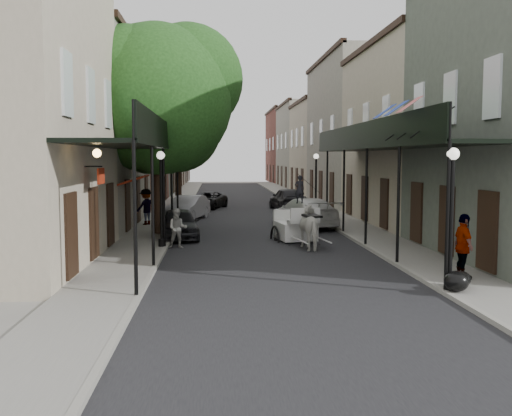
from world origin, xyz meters
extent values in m
plane|color=gray|center=(0.00, 0.00, 0.00)|extent=(140.00, 140.00, 0.00)
cube|color=black|center=(0.00, 20.00, 0.01)|extent=(8.00, 90.00, 0.01)
cube|color=gray|center=(-5.00, 20.00, 0.06)|extent=(2.20, 90.00, 0.12)
cube|color=gray|center=(5.00, 20.00, 0.06)|extent=(2.20, 90.00, 0.12)
cube|color=#B3A68F|center=(-8.60, 30.00, 5.25)|extent=(5.00, 80.00, 10.50)
cube|color=gray|center=(8.60, 30.00, 5.25)|extent=(5.00, 80.00, 10.50)
cube|color=black|center=(-5.00, 7.00, 4.00)|extent=(2.20, 18.00, 0.12)
cube|color=black|center=(-3.95, 7.00, 4.50)|extent=(0.06, 18.00, 1.00)
cylinder|color=black|center=(-4.00, -2.00, 2.12)|extent=(0.10, 0.10, 4.00)
cylinder|color=black|center=(-4.00, 6.00, 2.12)|extent=(0.10, 0.10, 4.00)
cylinder|color=black|center=(-4.00, 14.00, 2.12)|extent=(0.10, 0.10, 4.00)
cube|color=black|center=(5.00, 7.00, 4.00)|extent=(2.20, 18.00, 0.12)
cube|color=black|center=(3.95, 7.00, 4.50)|extent=(0.06, 18.00, 1.00)
cylinder|color=black|center=(4.00, -2.00, 2.12)|extent=(0.10, 0.10, 4.00)
cylinder|color=black|center=(4.00, 6.00, 2.12)|extent=(0.10, 0.10, 4.00)
cylinder|color=black|center=(4.00, 14.00, 2.12)|extent=(0.10, 0.10, 4.00)
cylinder|color=#382619|center=(-4.60, 10.00, 2.92)|extent=(0.44, 0.44, 5.60)
sphere|color=#1A3E14|center=(-4.60, 10.00, 6.20)|extent=(6.80, 6.80, 6.80)
sphere|color=#1A3E14|center=(-3.24, 10.60, 7.20)|extent=(5.10, 5.10, 5.10)
cylinder|color=#382619|center=(-4.60, 24.00, 2.64)|extent=(0.44, 0.44, 5.04)
sphere|color=#1A3E14|center=(-4.60, 24.00, 5.58)|extent=(6.00, 6.00, 6.00)
sphere|color=#1A3E14|center=(-3.40, 24.60, 6.48)|extent=(4.50, 4.50, 4.50)
cylinder|color=black|center=(4.10, -2.00, 0.27)|extent=(0.28, 0.28, 0.30)
cylinder|color=black|center=(4.10, -2.00, 1.82)|extent=(0.12, 0.12, 3.40)
sphere|color=white|center=(4.10, -2.00, 3.67)|extent=(0.32, 0.32, 0.32)
cylinder|color=black|center=(-4.10, 6.00, 0.27)|extent=(0.28, 0.28, 0.30)
cylinder|color=black|center=(-4.10, 6.00, 1.82)|extent=(0.12, 0.12, 3.40)
sphere|color=white|center=(-4.10, 6.00, 3.67)|extent=(0.32, 0.32, 0.32)
cylinder|color=black|center=(4.10, 18.00, 0.27)|extent=(0.28, 0.28, 0.30)
cylinder|color=black|center=(4.10, 18.00, 1.82)|extent=(0.12, 0.12, 3.40)
sphere|color=white|center=(4.10, 18.00, 3.67)|extent=(0.32, 0.32, 0.32)
imported|color=silver|center=(1.79, 5.65, 0.86)|extent=(1.24, 2.16, 1.72)
torus|color=black|center=(0.46, 8.49, 0.65)|extent=(0.31, 1.34, 1.34)
torus|color=black|center=(2.15, 8.77, 0.65)|extent=(0.31, 1.34, 1.34)
torus|color=black|center=(0.90, 7.09, 0.33)|extent=(0.18, 0.70, 0.70)
torus|color=black|center=(2.18, 7.30, 0.33)|extent=(0.18, 0.70, 0.70)
cube|color=white|center=(1.34, 8.43, 1.09)|extent=(1.74, 2.08, 0.73)
cube|color=white|center=(1.52, 7.35, 1.61)|extent=(1.32, 0.77, 0.12)
cube|color=white|center=(1.56, 7.09, 1.93)|extent=(1.25, 0.30, 0.52)
imported|color=black|center=(1.52, 7.35, 2.26)|extent=(0.47, 0.35, 1.17)
imported|color=#A7A59D|center=(-3.50, 6.26, 0.79)|extent=(0.79, 0.63, 1.58)
imported|color=gray|center=(-5.59, 13.45, 1.05)|extent=(1.35, 1.33, 1.86)
imported|color=gray|center=(5.05, -0.68, 1.06)|extent=(0.49, 1.11, 1.87)
imported|color=black|center=(-3.60, 9.00, 0.67)|extent=(1.99, 4.09, 1.35)
imported|color=#9F9EA4|center=(-3.60, 16.71, 0.70)|extent=(2.56, 4.49, 1.40)
imported|color=black|center=(-2.60, 24.00, 0.60)|extent=(3.18, 4.68, 1.19)
imported|color=silver|center=(2.60, 12.75, 0.76)|extent=(3.26, 5.60, 1.53)
imported|color=black|center=(2.95, 22.37, 0.79)|extent=(2.39, 4.84, 1.59)
ellipsoid|color=black|center=(4.20, -2.20, 0.39)|extent=(0.64, 0.64, 0.54)
ellipsoid|color=black|center=(4.50, -1.75, 0.34)|extent=(0.56, 0.56, 0.45)
camera|label=1|loc=(-1.99, -16.28, 3.56)|focal=40.00mm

